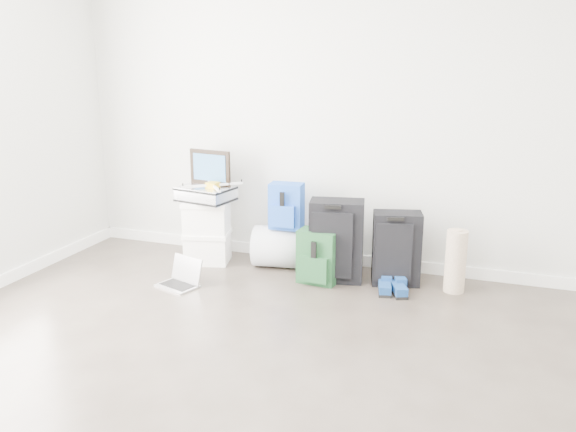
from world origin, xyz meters
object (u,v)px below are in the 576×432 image
at_px(laptop, 181,279).
at_px(carry_on, 396,249).
at_px(briefcase, 206,194).
at_px(large_suitcase, 336,241).
at_px(boxes_stack, 207,231).
at_px(duffel_bag, 287,247).

bearing_deg(laptop, carry_on, 39.55).
height_order(briefcase, large_suitcase, briefcase).
relative_size(carry_on, laptop, 1.61).
xyz_separation_m(boxes_stack, carry_on, (1.68, 0.03, 0.02)).
relative_size(boxes_stack, large_suitcase, 0.83).
xyz_separation_m(duffel_bag, large_suitcase, (0.48, -0.16, 0.16)).
height_order(large_suitcase, laptop, large_suitcase).
bearing_deg(duffel_bag, briefcase, -179.86).
bearing_deg(boxes_stack, carry_on, -13.07).
distance_m(boxes_stack, laptop, 0.64).
distance_m(duffel_bag, carry_on, 0.97).
height_order(briefcase, duffel_bag, briefcase).
bearing_deg(briefcase, large_suitcase, 7.27).
distance_m(duffel_bag, large_suitcase, 0.53).
bearing_deg(laptop, boxes_stack, 114.18).
bearing_deg(boxes_stack, briefcase, -103.95).
bearing_deg(laptop, large_suitcase, 43.88).
xyz_separation_m(briefcase, large_suitcase, (1.20, -0.05, -0.29)).
distance_m(briefcase, large_suitcase, 1.24).
bearing_deg(large_suitcase, boxes_stack, 166.04).
bearing_deg(carry_on, boxes_stack, 166.20).
height_order(boxes_stack, carry_on, carry_on).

